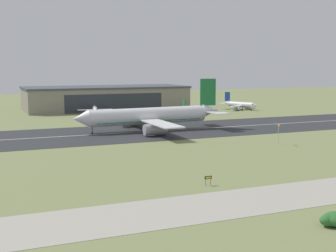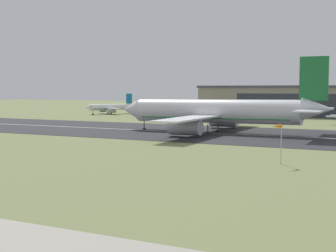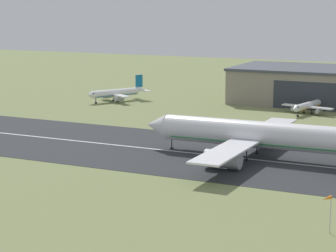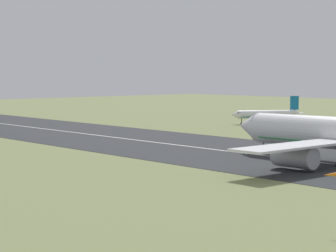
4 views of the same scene
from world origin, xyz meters
The scene contains 8 objects.
ground_plane centered at (0.00, 61.07, 0.00)m, with size 644.35×644.35×0.00m, color #7A8451.
runway_strip centered at (0.00, 122.14, 0.03)m, with size 404.35×44.32×0.06m, color #2B2D30.
runway_centreline centered at (0.00, 122.14, 0.07)m, with size 363.91×0.70×0.01m, color silver.
hangar_building centered at (-0.04, 214.33, 6.34)m, with size 87.97×34.96×12.66m.
airplane_landing centered at (-8.85, 124.08, 5.37)m, with size 57.14×56.03×18.96m.
airplane_parked_centre centered at (-12.45, 190.26, 2.63)m, with size 17.19×21.40×7.59m.
airplane_parked_east centered at (-81.68, 186.75, 3.06)m, with size 19.19×23.80×9.09m.
windsock_pole centered at (16.77, 79.92, 5.46)m, with size 1.42×2.23×6.14m.
Camera 2 is at (32.26, 9.96, 11.51)m, focal length 50.00 mm.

